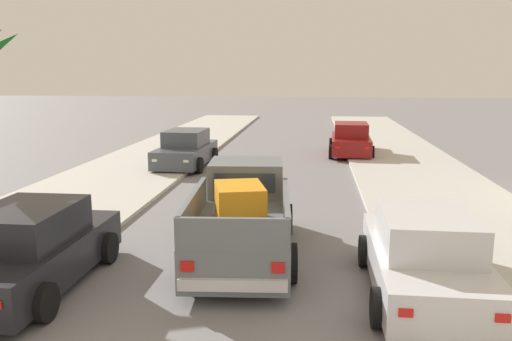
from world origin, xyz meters
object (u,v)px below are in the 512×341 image
Objects in this scene: car_left_mid at (351,140)px; car_right_mid at (186,150)px; car_right_near at (31,250)px; car_left_near at (424,257)px; pickup_truck at (243,217)px.

car_left_mid is 1.00× the size of car_right_mid.
car_left_mid is (6.84, 16.34, 0.00)m from car_right_near.
car_left_near is at bearing -59.00° from car_right_mid.
car_right_mid is (-7.03, -3.94, 0.00)m from car_left_mid.
pickup_truck is 1.24× the size of car_left_mid.
car_right_near and car_left_mid have the same top height.
pickup_truck reaches higher than car_right_near.
car_left_near is 14.03m from car_right_mid.
car_left_mid is 8.06m from car_right_mid.
car_right_near and car_right_mid have the same top height.
pickup_truck is at bearing -69.64° from car_right_mid.
car_right_near is (-3.59, -2.22, -0.10)m from pickup_truck.
car_left_mid is (-0.19, 15.97, 0.00)m from car_left_near.
car_left_near and car_left_mid have the same top height.
car_right_mid is (-0.19, 12.40, 0.00)m from car_right_near.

